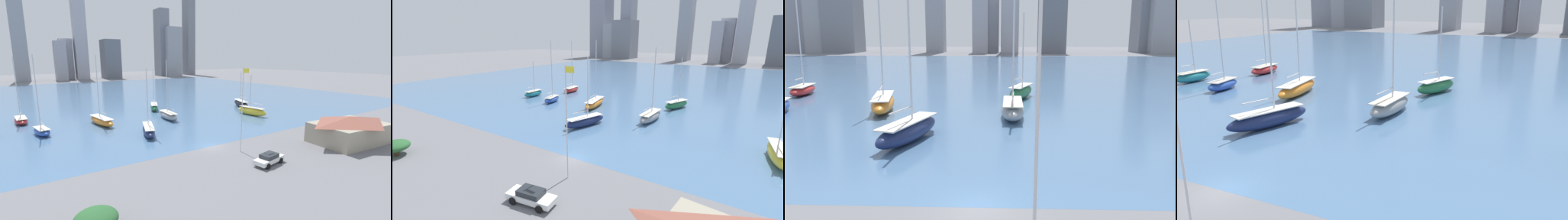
{
  "view_description": "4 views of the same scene",
  "coord_description": "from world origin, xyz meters",
  "views": [
    {
      "loc": [
        -25.4,
        -34.68,
        15.01
      ],
      "look_at": [
        2.1,
        8.36,
        4.78
      ],
      "focal_mm": 24.0,
      "sensor_mm": 36.0,
      "label": 1
    },
    {
      "loc": [
        20.08,
        -26.8,
        16.38
      ],
      "look_at": [
        -3.06,
        8.37,
        4.6
      ],
      "focal_mm": 24.0,
      "sensor_mm": 36.0,
      "label": 2
    },
    {
      "loc": [
        0.92,
        -18.73,
        9.06
      ],
      "look_at": [
        -0.17,
        10.32,
        3.21
      ],
      "focal_mm": 35.0,
      "sensor_mm": 36.0,
      "label": 3
    },
    {
      "loc": [
        19.1,
        -16.75,
        12.17
      ],
      "look_at": [
        4.12,
        14.97,
        2.39
      ],
      "focal_mm": 35.0,
      "sensor_mm": 36.0,
      "label": 4
    }
  ],
  "objects": [
    {
      "name": "parked_sedan_white",
      "position": [
        2.52,
        -10.6,
        0.83
      ],
      "size": [
        5.42,
        2.81,
        1.54
      ],
      "rotation": [
        0.0,
        0.0,
        1.73
      ],
      "color": "white",
      "rests_on": "ground_plane"
    },
    {
      "name": "distant_city_skyline",
      "position": [
        -19.59,
        169.96,
        25.22
      ],
      "size": [
        207.01,
        23.31,
        69.89
      ],
      "color": "gray",
      "rests_on": "ground_plane"
    },
    {
      "name": "sailboat_gray",
      "position": [
        2.94,
        22.2,
        1.03
      ],
      "size": [
        2.83,
        8.77,
        14.54
      ],
      "rotation": [
        0.0,
        0.0,
        -0.04
      ],
      "color": "gray",
      "rests_on": "harbor_water"
    },
    {
      "name": "sailboat_yellow",
      "position": [
        23.79,
        14.47,
        1.14
      ],
      "size": [
        3.38,
        9.2,
        10.72
      ],
      "rotation": [
        0.0,
        0.0,
        0.15
      ],
      "color": "yellow",
      "rests_on": "harbor_water"
    },
    {
      "name": "boat_shed",
      "position": [
        22.18,
        -11.42,
        2.4
      ],
      "size": [
        13.66,
        9.42,
        4.8
      ],
      "rotation": [
        0.0,
        0.0,
        -0.1
      ],
      "color": "#9E937F",
      "rests_on": "ground_plane"
    },
    {
      "name": "sailboat_orange",
      "position": [
        -12.36,
        25.49,
        1.02
      ],
      "size": [
        4.45,
        10.7,
        15.63
      ],
      "rotation": [
        0.0,
        0.0,
        0.19
      ],
      "color": "orange",
      "rests_on": "harbor_water"
    },
    {
      "name": "yard_shrub",
      "position": [
        -21.8,
        -13.19,
        1.42
      ],
      "size": [
        3.8,
        3.8,
        2.2
      ],
      "color": "#4C3823",
      "rests_on": "ground_plane"
    },
    {
      "name": "harbor_water",
      "position": [
        0.0,
        70.0,
        0.0
      ],
      "size": [
        180.0,
        140.0,
        0.0
      ],
      "color": "#4C7099",
      "rests_on": "ground_plane"
    },
    {
      "name": "sailboat_green",
      "position": [
        4.71,
        34.8,
        1.03
      ],
      "size": [
        4.8,
        8.06,
        11.88
      ],
      "rotation": [
        0.0,
        0.0,
        -0.37
      ],
      "color": "#236B3D",
      "rests_on": "harbor_water"
    },
    {
      "name": "ground_plane",
      "position": [
        0.0,
        0.0,
        0.0
      ],
      "size": [
        500.0,
        500.0,
        0.0
      ],
      "primitive_type": "plane",
      "color": "slate"
    },
    {
      "name": "flag_pole",
      "position": [
        2.62,
        -4.58,
        7.28
      ],
      "size": [
        1.24,
        0.14,
        13.55
      ],
      "color": "silver",
      "rests_on": "ground_plane"
    },
    {
      "name": "sailboat_black",
      "position": [
        29.74,
        25.24,
        1.05
      ],
      "size": [
        5.27,
        9.56,
        10.87
      ],
      "rotation": [
        0.0,
        0.0,
        -0.34
      ],
      "color": "black",
      "rests_on": "harbor_water"
    },
    {
      "name": "sailboat_red",
      "position": [
        -27.85,
        36.81,
        0.88
      ],
      "size": [
        3.29,
        7.36,
        15.27
      ],
      "rotation": [
        0.0,
        0.0,
        0.1
      ],
      "color": "#B72828",
      "rests_on": "harbor_water"
    },
    {
      "name": "sailboat_blue",
      "position": [
        -24.24,
        23.45,
        0.92
      ],
      "size": [
        3.7,
        6.65,
        15.64
      ],
      "rotation": [
        0.0,
        0.0,
        0.22
      ],
      "color": "#284CA8",
      "rests_on": "harbor_water"
    },
    {
      "name": "sailboat_navy",
      "position": [
        -6.35,
        12.37,
        1.01
      ],
      "size": [
        4.84,
        9.49,
        13.0
      ],
      "rotation": [
        0.0,
        0.0,
        -0.3
      ],
      "color": "#19234C",
      "rests_on": "harbor_water"
    }
  ]
}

